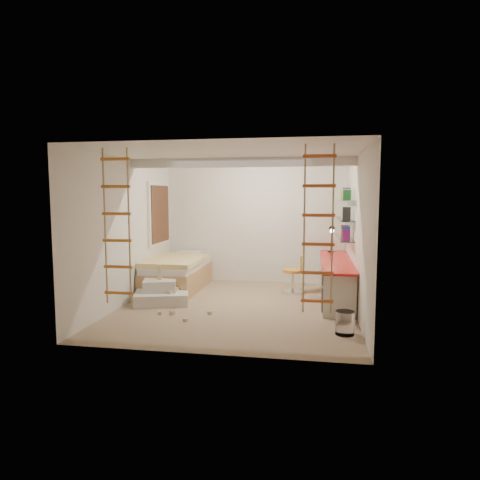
% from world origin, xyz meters
% --- Properties ---
extents(floor, '(4.50, 4.50, 0.00)m').
position_xyz_m(floor, '(0.00, 0.00, 0.00)').
color(floor, '#94775F').
rests_on(floor, ground).
extents(ceiling_beam, '(4.00, 0.18, 0.16)m').
position_xyz_m(ceiling_beam, '(0.00, 0.30, 2.52)').
color(ceiling_beam, white).
rests_on(ceiling_beam, ceiling).
extents(window_frame, '(0.06, 1.15, 1.35)m').
position_xyz_m(window_frame, '(-1.97, 1.50, 1.55)').
color(window_frame, white).
rests_on(window_frame, wall_left).
extents(window_blind, '(0.02, 1.00, 1.20)m').
position_xyz_m(window_blind, '(-1.93, 1.50, 1.55)').
color(window_blind, '#4C2D1E').
rests_on(window_blind, window_frame).
extents(rope_ladder_left, '(0.41, 0.04, 2.13)m').
position_xyz_m(rope_ladder_left, '(-1.35, -1.75, 1.52)').
color(rope_ladder_left, orange).
rests_on(rope_ladder_left, ceiling).
extents(rope_ladder_right, '(0.41, 0.04, 2.13)m').
position_xyz_m(rope_ladder_right, '(1.35, -1.75, 1.52)').
color(rope_ladder_right, '#CD4E23').
rests_on(rope_ladder_right, ceiling).
extents(waste_bin, '(0.27, 0.27, 0.33)m').
position_xyz_m(waste_bin, '(1.75, -1.19, 0.17)').
color(waste_bin, white).
rests_on(waste_bin, floor).
extents(desk, '(0.56, 2.80, 0.75)m').
position_xyz_m(desk, '(1.72, 0.86, 0.40)').
color(desk, red).
rests_on(desk, floor).
extents(shelves, '(0.25, 1.80, 0.71)m').
position_xyz_m(shelves, '(1.87, 1.13, 1.50)').
color(shelves, white).
rests_on(shelves, wall_right).
extents(bed, '(1.02, 2.00, 0.69)m').
position_xyz_m(bed, '(-1.48, 1.23, 0.33)').
color(bed, '#AD7F51').
rests_on(bed, floor).
extents(task_lamp, '(0.14, 0.36, 0.57)m').
position_xyz_m(task_lamp, '(1.67, 1.82, 1.14)').
color(task_lamp, black).
rests_on(task_lamp, desk).
extents(swivel_chair, '(0.48, 0.48, 0.77)m').
position_xyz_m(swivel_chair, '(0.92, 1.26, 0.28)').
color(swivel_chair, orange).
rests_on(swivel_chair, floor).
extents(play_platform, '(1.11, 0.97, 0.42)m').
position_xyz_m(play_platform, '(-1.41, 0.07, 0.16)').
color(play_platform, silver).
rests_on(play_platform, floor).
extents(toy_blocks, '(1.34, 1.22, 0.69)m').
position_xyz_m(toy_blocks, '(-1.15, -0.26, 0.27)').
color(toy_blocks, '#CCB284').
rests_on(toy_blocks, floor).
extents(books, '(0.14, 0.52, 0.92)m').
position_xyz_m(books, '(1.87, 1.13, 1.60)').
color(books, '#8C1E7F').
rests_on(books, shelves).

